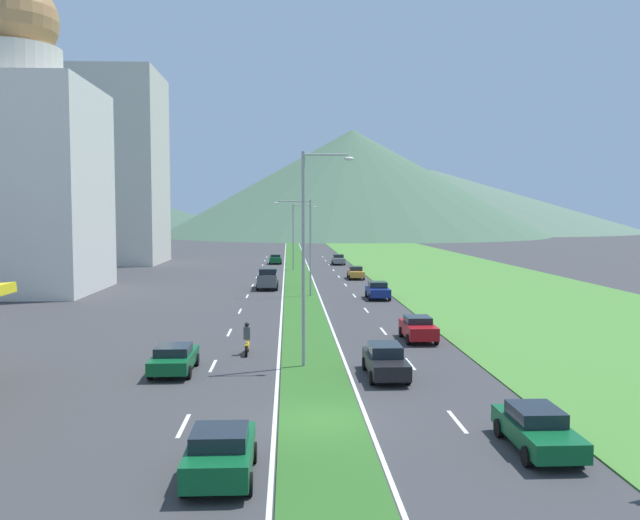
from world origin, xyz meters
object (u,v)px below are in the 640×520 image
object	(u,v)px
car_6	(418,328)
car_7	(378,290)
car_8	(385,361)
car_1	(338,259)
car_2	(276,259)
street_lamp_near	(308,247)
motorcycle_rider	(247,341)
car_4	(174,358)
street_lamp_mid	(306,240)
pickup_truck_0	(268,279)
car_5	(537,428)
street_lamp_far	(296,232)
car_0	(220,453)
car_3	(356,273)

from	to	relation	value
car_6	car_7	size ratio (longest dim) A/B	1.00
car_8	car_1	bearing A→B (deg)	177.51
car_7	car_2	bearing A→B (deg)	-167.10
street_lamp_near	car_7	world-z (taller)	street_lamp_near
car_6	motorcycle_rider	bearing A→B (deg)	-70.77
car_4	street_lamp_near	bearing A→B (deg)	-82.25
street_lamp_mid	car_4	bearing A→B (deg)	-103.43
car_7	pickup_truck_0	size ratio (longest dim) A/B	0.77
street_lamp_mid	car_5	bearing A→B (deg)	-81.32
motorcycle_rider	street_lamp_far	bearing A→B (deg)	-3.46
car_0	car_8	distance (m)	13.92
car_4	pickup_truck_0	xyz separation A→B (m)	(3.49, 37.49, 0.26)
car_4	car_8	distance (m)	10.35
car_1	car_8	xyz separation A→B (m)	(-3.14, -72.04, -0.02)
motorcycle_rider	car_7	bearing A→B (deg)	-23.61
car_5	car_4	bearing A→B (deg)	-130.16
street_lamp_far	car_6	size ratio (longest dim) A/B	2.18
car_7	motorcycle_rider	distance (m)	26.29
motorcycle_rider	car_8	bearing A→B (deg)	-128.64
car_4	car_5	bearing A→B (deg)	-130.16
car_2	car_7	size ratio (longest dim) A/B	1.06
car_8	motorcycle_rider	xyz separation A→B (m)	(-6.93, 5.54, -0.04)
car_6	street_lamp_near	bearing A→B (deg)	-45.45
car_3	car_0	bearing A→B (deg)	-9.42
car_2	car_3	world-z (taller)	car_3
car_2	car_4	size ratio (longest dim) A/B	0.98
car_5	car_8	world-z (taller)	car_8
car_0	car_2	distance (m)	86.31
street_lamp_mid	car_4	xyz separation A→B (m)	(-7.34, -30.71, -4.62)
street_lamp_mid	car_8	size ratio (longest dim) A/B	1.92
car_0	car_1	bearing A→B (deg)	-6.63
car_8	motorcycle_rider	world-z (taller)	motorcycle_rider
street_lamp_near	car_3	xyz separation A→B (m)	(7.13, 46.71, -5.37)
car_1	car_3	size ratio (longest dim) A/B	0.97
street_lamp_far	car_8	size ratio (longest dim) A/B	1.92
car_5	car_8	distance (m)	10.88
car_5	car_0	bearing A→B (deg)	-79.25
street_lamp_far	car_5	bearing A→B (deg)	-84.40
street_lamp_near	street_lamp_far	world-z (taller)	street_lamp_near
car_8	street_lamp_near	bearing A→B (deg)	-121.91
street_lamp_near	car_7	xyz separation A→B (m)	(7.22, 27.38, -5.34)
car_0	motorcycle_rider	size ratio (longest dim) A/B	2.01
car_0	car_4	xyz separation A→B (m)	(-3.61, 13.58, -0.07)
car_8	pickup_truck_0	xyz separation A→B (m)	(-6.77, 38.85, 0.20)
street_lamp_mid	car_6	distance (m)	24.21
car_7	car_1	bearing A→B (deg)	-179.38
car_4	car_6	bearing A→B (deg)	-60.27
car_1	car_4	world-z (taller)	car_1
car_2	car_0	bearing A→B (deg)	179.95
street_lamp_far	pickup_truck_0	world-z (taller)	street_lamp_far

